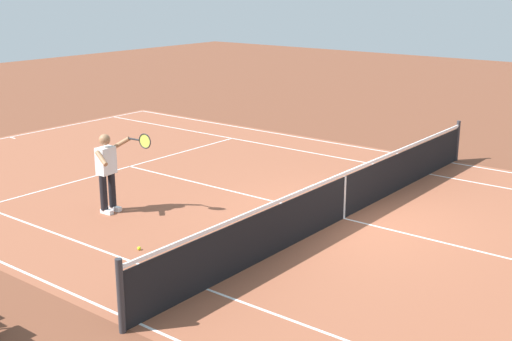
{
  "coord_description": "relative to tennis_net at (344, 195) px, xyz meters",
  "views": [
    {
      "loc": [
        -6.47,
        11.1,
        4.59
      ],
      "look_at": [
        1.62,
        0.8,
        0.9
      ],
      "focal_mm": 46.93,
      "sensor_mm": 36.0,
      "label": 1
    }
  ],
  "objects": [
    {
      "name": "tennis_ball",
      "position": [
        2.0,
        3.68,
        -0.46
      ],
      "size": [
        0.07,
        0.07,
        0.07
      ],
      "primitive_type": "sphere",
      "color": "#CCE01E",
      "rests_on": "ground_plane"
    },
    {
      "name": "tennis_net",
      "position": [
        0.0,
        0.0,
        0.0
      ],
      "size": [
        0.1,
        11.7,
        1.08
      ],
      "color": "#2D2D33",
      "rests_on": "ground_plane"
    },
    {
      "name": "ground_plane",
      "position": [
        0.0,
        0.0,
        -0.49
      ],
      "size": [
        60.0,
        60.0,
        0.0
      ],
      "primitive_type": "plane",
      "color": "brown"
    },
    {
      "name": "court_line_markings",
      "position": [
        0.0,
        0.0,
        -0.49
      ],
      "size": [
        23.85,
        11.05,
        0.01
      ],
      "color": "white",
      "rests_on": "ground_plane"
    },
    {
      "name": "tennis_player_near",
      "position": [
        4.02,
        2.64,
        0.44
      ],
      "size": [
        1.04,
        0.79,
        1.7
      ],
      "color": "black",
      "rests_on": "ground_plane"
    },
    {
      "name": "court_slab",
      "position": [
        0.0,
        0.0,
        -0.49
      ],
      "size": [
        24.2,
        11.4,
        0.0
      ],
      "primitive_type": "cube",
      "color": "#935138",
      "rests_on": "ground_plane"
    }
  ]
}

